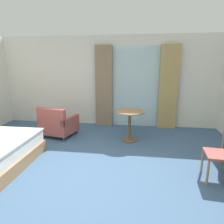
% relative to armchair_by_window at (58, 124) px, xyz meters
% --- Properties ---
extents(ground, '(6.98, 6.49, 0.10)m').
position_rel_armchair_by_window_xyz_m(ground, '(1.08, -1.73, -0.37)').
color(ground, '#426084').
extents(wall_back, '(6.58, 0.12, 2.61)m').
position_rel_armchair_by_window_xyz_m(wall_back, '(1.08, 1.26, 0.99)').
color(wall_back, white).
rests_on(wall_back, ground).
extents(balcony_glass_door, '(1.38, 0.02, 2.30)m').
position_rel_armchair_by_window_xyz_m(balcony_glass_door, '(1.92, 1.18, 0.83)').
color(balcony_glass_door, silver).
rests_on(balcony_glass_door, ground).
extents(curtain_panel_left, '(0.49, 0.10, 2.33)m').
position_rel_armchair_by_window_xyz_m(curtain_panel_left, '(1.00, 1.08, 0.85)').
color(curtain_panel_left, '#897056').
rests_on(curtain_panel_left, ground).
extents(curtain_panel_right, '(0.51, 0.10, 2.33)m').
position_rel_armchair_by_window_xyz_m(curtain_panel_right, '(2.83, 1.08, 0.85)').
color(curtain_panel_right, tan).
rests_on(curtain_panel_right, ground).
extents(armchair_by_window, '(0.91, 0.87, 0.78)m').
position_rel_armchair_by_window_xyz_m(armchair_by_window, '(0.00, 0.00, 0.00)').
color(armchair_by_window, '#9E4C47').
rests_on(armchair_by_window, ground).
extents(round_cafe_table, '(0.70, 0.70, 0.74)m').
position_rel_armchair_by_window_xyz_m(round_cafe_table, '(1.82, -0.04, 0.23)').
color(round_cafe_table, '#9E754C').
rests_on(round_cafe_table, ground).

